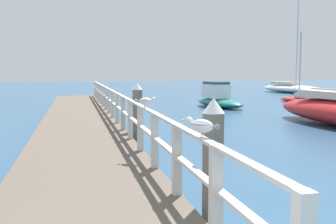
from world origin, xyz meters
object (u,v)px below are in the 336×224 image
Objects in this scene: seagull_background at (146,101)px; boat_3 at (218,99)px; dock_piling_near at (213,167)px; boat_5 at (302,99)px; boat_0 at (292,88)px; seagull_foreground at (202,125)px; dock_piling_far at (138,115)px.

seagull_background is 16.94m from boat_3.
boat_5 is at bearing 56.66° from dock_piling_near.
seagull_background is 22.27m from boat_5.
boat_5 is (-5.56, -11.08, -0.20)m from boat_0.
boat_5 is at bearing 173.04° from seagull_background.
seagull_foreground is 3.74m from seagull_background.
seagull_foreground and seagull_background have the same top height.
boat_0 reaches higher than boat_3.
dock_piling_far reaches higher than seagull_background.
dock_piling_near reaches higher than seagull_background.
dock_piling_near is at bearing 47.58° from boat_0.
seagull_foreground is 0.08× the size of boat_3.
dock_piling_far is 0.16× the size of boat_0.
dock_piling_far is at bearing 46.25° from seagull_foreground.
dock_piling_far is at bearing -130.66° from boat_3.
dock_piling_far is 31.34m from boat_0.
boat_3 is (6.68, 11.77, -0.43)m from dock_piling_far.
boat_0 reaches higher than seagull_foreground.
dock_piling_far is 4.32× the size of seagull_background.
boat_5 is (13.83, 21.15, -1.34)m from seagull_foreground.
dock_piling_near is 3.12m from seagull_background.
boat_0 is at bearing 52.65° from dock_piling_far.
boat_5 is at bearing 45.79° from dock_piling_far.
boat_3 is (7.06, 15.36, -1.10)m from seagull_background.
boat_0 reaches higher than dock_piling_near.
dock_piling_far is 19.30m from boat_5.
boat_3 is 0.97× the size of boat_5.
dock_piling_far is at bearing -154.45° from seagull_background.
dock_piling_far is 0.38× the size of boat_5.
seagull_background is 0.04× the size of boat_0.
boat_3 is (7.07, 19.09, -1.10)m from seagull_foreground.
seagull_foreground is 20.39m from boat_3.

